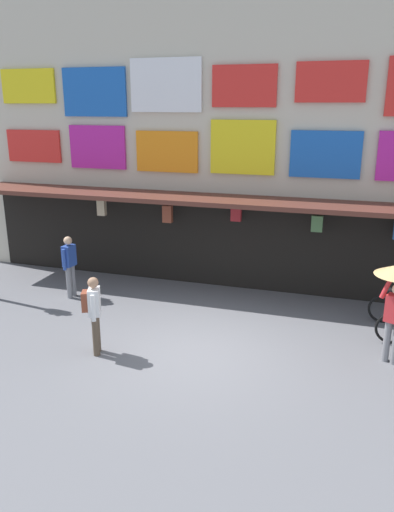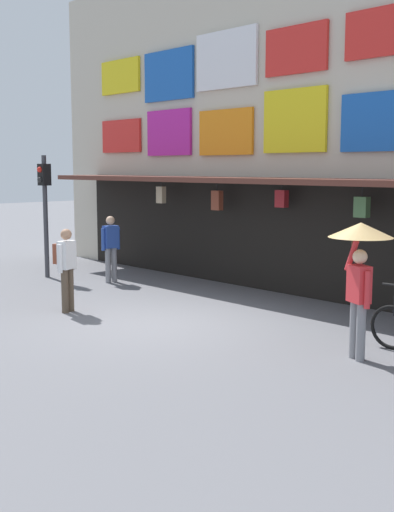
# 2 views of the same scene
# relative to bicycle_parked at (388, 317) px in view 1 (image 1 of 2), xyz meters

# --- Properties ---
(ground_plane) EXTENTS (80.00, 80.00, 0.00)m
(ground_plane) POSITION_rel_bicycle_parked_xyz_m (-3.84, -2.12, -0.39)
(ground_plane) COLOR slate
(shopfront) EXTENTS (18.00, 2.60, 8.00)m
(shopfront) POSITION_rel_bicycle_parked_xyz_m (-3.84, 2.45, 3.57)
(shopfront) COLOR beige
(shopfront) RESTS_ON ground
(bicycle_parked) EXTENTS (0.85, 1.23, 1.05)m
(bicycle_parked) POSITION_rel_bicycle_parked_xyz_m (0.00, 0.00, 0.00)
(bicycle_parked) COLOR black
(bicycle_parked) RESTS_ON ground
(pedestrian_in_white) EXTENTS (0.44, 0.50, 1.68)m
(pedestrian_in_white) POSITION_rel_bicycle_parked_xyz_m (-5.85, -2.83, 0.59)
(pedestrian_in_white) COLOR brown
(pedestrian_in_white) RESTS_ON ground
(pedestrian_in_purple) EXTENTS (0.25, 0.53, 1.68)m
(pedestrian_in_purple) POSITION_rel_bicycle_parked_xyz_m (-8.00, -0.17, 0.55)
(pedestrian_in_purple) COLOR gray
(pedestrian_in_purple) RESTS_ON ground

